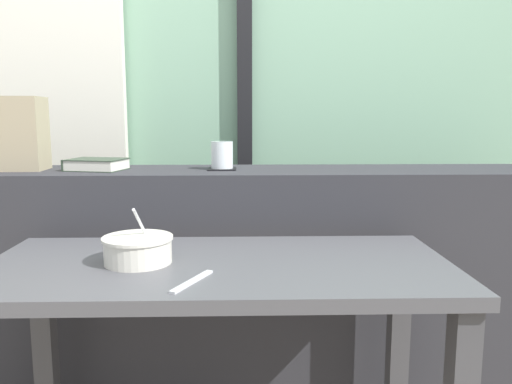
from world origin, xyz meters
The scene contains 10 objects.
outdoor_backdrop centered at (0.00, 1.23, 1.40)m, with size 4.80×0.08×2.80m, color #84B293.
curtain_left_panel centered at (-0.79, 1.13, 1.25)m, with size 0.56×0.06×2.50m, color silver.
window_divider_post centered at (0.04, 1.16, 1.30)m, with size 0.07×0.05×2.60m, color black.
dark_console_ledge centered at (0.00, 0.55, 0.44)m, with size 2.80×0.37×0.88m, color #2D2D33.
breakfast_table centered at (-0.03, 0.02, 0.58)m, with size 1.22×0.56×0.69m.
coaster_square centered at (-0.04, 0.55, 0.89)m, with size 0.10×0.10×0.01m, color black.
juice_glass centered at (-0.04, 0.55, 0.93)m, with size 0.08×0.08×0.10m.
closed_book centered at (-0.49, 0.54, 0.90)m, with size 0.22×0.19×0.04m.
soup_bowl centered at (-0.24, 0.01, 0.73)m, with size 0.18×0.18×0.15m.
fork_utensil centered at (-0.09, -0.15, 0.70)m, with size 0.02×0.17×0.01m, color silver.
Camera 1 is at (0.03, -1.29, 1.08)m, focal length 35.67 mm.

